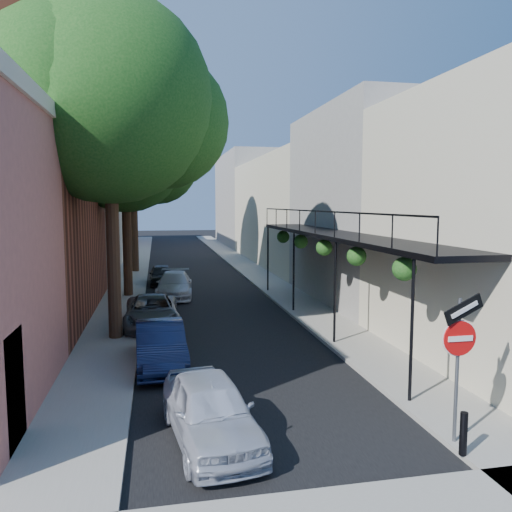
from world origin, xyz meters
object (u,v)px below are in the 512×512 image
oak_near (123,105)px  oak_far (140,149)px  parked_car_e (161,275)px  parked_car_c (152,312)px  oak_mid (133,154)px  parked_car_b (160,345)px  parked_car_a (210,410)px  parked_car_d (174,285)px  sign_post (459,344)px  bollard (463,434)px

oak_near → oak_far: size_ratio=0.96×
parked_car_e → parked_car_c: bearing=-93.6°
oak_mid → parked_car_c: 9.29m
parked_car_b → parked_car_c: 4.70m
parked_car_a → parked_car_d: parked_car_a is taller
sign_post → parked_car_c: (-5.76, 10.64, -1.44)m
oak_near → parked_car_c: oak_near is taller
bollard → oak_far: (-6.35, 26.77, 7.74)m
sign_post → oak_far: size_ratio=0.25×
oak_far → parked_car_a: oak_far is taller
bollard → parked_car_e: parked_car_e is taller
parked_car_a → parked_car_c: 9.52m
sign_post → parked_car_a: (-4.56, 1.19, -1.40)m
oak_mid → oak_near: bearing=-89.6°
sign_post → parked_car_c: bearing=118.4°
oak_far → parked_car_b: oak_far is taller
bollard → parked_car_c: size_ratio=0.19×
sign_post → parked_car_c: 12.18m
sign_post → parked_car_a: 4.92m
parked_car_d → oak_mid: bearing=166.4°
bollard → oak_near: oak_near is taller
oak_near → oak_mid: oak_near is taller
oak_far → parked_car_e: size_ratio=3.60×
parked_car_a → sign_post: bearing=-22.2°
oak_mid → oak_far: 9.12m
oak_mid → parked_car_a: bearing=-82.8°
oak_near → parked_car_c: 7.45m
parked_car_c → bollard: bearing=-63.7°
sign_post → parked_car_b: size_ratio=0.78×
oak_far → parked_car_b: 21.75m
oak_mid → parked_car_e: size_ratio=3.08×
oak_far → parked_car_a: (1.95, -25.10, -7.62)m
parked_car_b → parked_car_d: bearing=83.3°
oak_near → parked_car_e: oak_near is taller
oak_mid → parked_car_d: bearing=-17.6°
sign_post → parked_car_b: 8.21m
oak_mid → oak_far: (0.06, 9.04, 1.20)m
oak_far → parked_car_e: 9.57m
oak_mid → parked_car_b: 13.05m
oak_near → oak_mid: size_ratio=1.12×
parked_car_b → parked_car_c: size_ratio=0.90×
oak_near → parked_car_b: (1.04, -3.34, -7.24)m
oak_far → parked_car_e: oak_far is taller
oak_mid → parked_car_a: 17.42m
oak_far → bollard: bearing=-76.6°
bollard → oak_mid: size_ratio=0.08×
parked_car_d → parked_car_c: bearing=-95.9°
oak_far → parked_car_b: size_ratio=3.09×
parked_car_c → oak_mid: bearing=96.6°
oak_near → parked_car_e: size_ratio=3.45×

